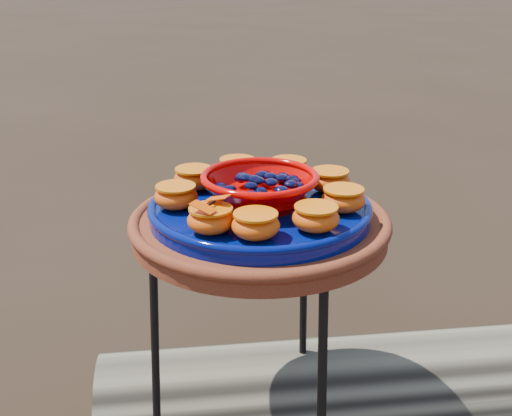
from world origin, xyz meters
The scene contains 18 objects.
plant_stand centered at (0.00, 0.00, 0.35)m, with size 0.44×0.44×0.70m, color black, non-canonical shape.
terracotta_saucer centered at (0.00, 0.00, 0.72)m, with size 0.46×0.46×0.04m, color maroon.
cobalt_plate centered at (0.00, 0.00, 0.75)m, with size 0.39×0.39×0.03m, color #000D54.
red_bowl centered at (0.00, 0.00, 0.79)m, with size 0.20×0.20×0.05m, color #C30200, non-canonical shape.
glass_gems centered at (0.00, 0.00, 0.83)m, with size 0.15×0.15×0.03m, color black, non-canonical shape.
orange_half_0 centered at (-0.01, -0.15, 0.78)m, with size 0.08×0.08×0.04m, color #C94611.
orange_half_1 centered at (0.06, -0.13, 0.78)m, with size 0.08×0.08×0.04m, color #C94611.
orange_half_2 centered at (0.13, -0.06, 0.78)m, with size 0.08×0.08×0.04m, color #C94611.
orange_half_3 centered at (0.14, 0.04, 0.78)m, with size 0.08×0.08×0.04m, color #C94611.
orange_half_4 centered at (0.08, 0.12, 0.78)m, with size 0.08×0.08×0.04m, color #C94611.
orange_half_5 centered at (-0.02, 0.15, 0.78)m, with size 0.08×0.08×0.04m, color #C94611.
orange_half_6 centered at (-0.11, 0.10, 0.78)m, with size 0.08×0.08×0.04m, color #C94611.
orange_half_7 centered at (-0.15, 0.01, 0.78)m, with size 0.08×0.08×0.04m, color #C94611.
orange_half_8 centered at (-0.12, -0.09, 0.78)m, with size 0.08×0.08×0.04m, color #C94611.
butterfly centered at (-0.01, -0.15, 0.81)m, with size 0.08×0.05×0.01m, color #DD4300, non-canonical shape.
driftwood_log centered at (0.33, 0.46, 0.17)m, with size 1.77×0.46×0.33m, color black, non-canonical shape.
foliage_left centered at (-0.31, 0.19, 0.07)m, with size 0.27×0.27×0.13m, color #17430E.
foliage_back centered at (-0.07, 0.50, 0.07)m, with size 0.30×0.30×0.15m, color #17430E.
Camera 1 is at (0.51, -0.94, 1.17)m, focal length 45.00 mm.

